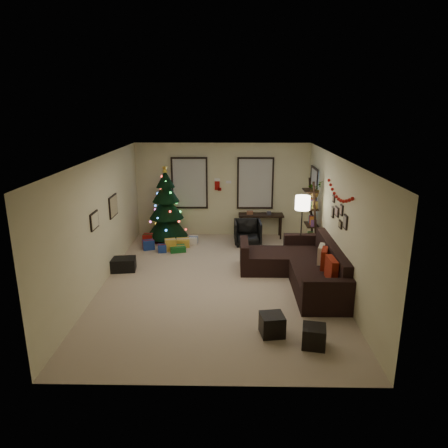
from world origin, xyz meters
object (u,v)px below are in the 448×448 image
Objects in this scene: desk_chair at (248,232)px; bookshelf at (312,220)px; sofa at (302,268)px; desk at (261,217)px; christmas_tree at (166,209)px.

bookshelf reaches higher than desk_chair.
desk is at bearing 102.73° from sofa.
sofa is 1.78m from bookshelf.
desk_chair is (2.28, -0.39, -0.56)m from christmas_tree.
christmas_tree is 2.38m from desk_chair.
sofa is 3.19m from desk.
desk_chair is 1.90m from bookshelf.
christmas_tree reaches higher than desk.
christmas_tree is at bearing -174.44° from desk.
christmas_tree reaches higher than desk_chair.
christmas_tree reaches higher than sofa.
sofa is 2.28× the size of desk.
desk reaches higher than desk_chair.
desk is 1.95m from bookshelf.
christmas_tree is at bearing 168.20° from desk_chair.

